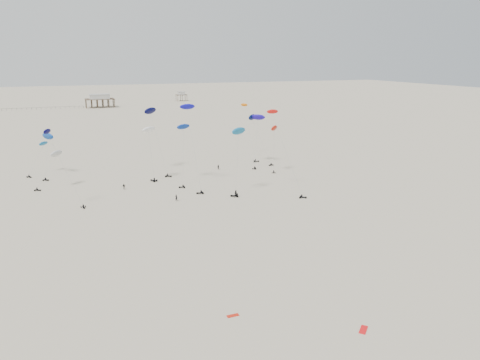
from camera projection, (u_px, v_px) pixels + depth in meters
name	position (u px, v px, depth m)	size (l,w,h in m)	color
ground_plane	(153.00, 138.00, 217.49)	(900.00, 900.00, 0.00)	#C4B49B
pavilion_main	(100.00, 102.00, 348.06)	(21.00, 13.00, 9.80)	brown
pavilion_small	(181.00, 97.00, 399.87)	(9.00, 7.00, 8.00)	brown
pier_fence	(24.00, 109.00, 330.68)	(80.20, 0.20, 1.50)	black
rig_0	(40.00, 152.00, 148.72)	(7.68, 9.08, 11.28)	black
rig_1	(183.00, 138.00, 137.88)	(6.59, 11.60, 18.09)	black
rig_2	(62.00, 162.00, 113.04)	(8.47, 5.29, 19.89)	black
rig_3	(53.00, 160.00, 132.25)	(9.10, 5.99, 11.29)	black
rig_4	(274.00, 138.00, 149.39)	(4.11, 4.44, 15.38)	black
rig_5	(47.00, 142.00, 145.88)	(5.00, 12.34, 14.36)	black
rig_6	(286.00, 150.00, 125.94)	(6.63, 13.91, 23.95)	black
rig_7	(150.00, 142.00, 139.25)	(5.22, 5.95, 16.56)	black
rig_8	(238.00, 146.00, 125.58)	(6.60, 7.16, 18.21)	black
rig_9	(251.00, 137.00, 170.21)	(3.73, 16.75, 22.87)	black
rig_10	(255.00, 124.00, 162.40)	(7.28, 10.61, 17.69)	black
rig_11	(153.00, 120.00, 149.85)	(6.64, 15.48, 21.93)	black
rig_12	(257.00, 124.00, 160.70)	(8.49, 12.15, 18.24)	black
rig_13	(191.00, 128.00, 132.03)	(4.48, 14.29, 24.60)	black
spectator_0	(176.00, 201.00, 121.51)	(0.75, 0.52, 2.08)	black
spectator_1	(236.00, 197.00, 124.57)	(1.13, 0.66, 2.32)	black
spectator_2	(124.00, 189.00, 132.35)	(1.11, 0.60, 1.88)	black
spectator_3	(218.00, 169.00, 155.67)	(0.71, 0.49, 1.96)	black
grounded_kite_a	(363.00, 330.00, 64.06)	(2.20, 0.90, 0.08)	red
grounded_kite_b	(233.00, 316.00, 67.55)	(1.80, 0.70, 0.07)	red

